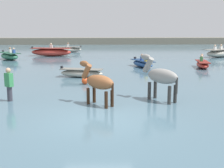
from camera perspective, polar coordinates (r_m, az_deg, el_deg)
name	(u,v)px	position (r m, az deg, el deg)	size (l,w,h in m)	color
ground_plane	(98,127)	(9.92, -2.66, -8.21)	(120.00, 120.00, 0.00)	#666051
water_surface	(99,75)	(19.62, -2.50, 1.80)	(90.00, 90.00, 0.29)	#476675
horse_lead_grey	(161,77)	(12.11, 9.22, 1.28)	(1.46, 1.74, 2.11)	gray
horse_trailing_chestnut	(98,83)	(11.33, -2.59, 0.18)	(1.48, 1.46, 1.93)	brown
boat_far_inshore	(68,49)	(35.19, -8.29, 6.48)	(3.05, 1.11, 1.08)	#B2AD9E
boat_distant_east	(221,53)	(31.22, 19.87, 5.53)	(3.96, 3.08, 1.23)	#B2AD9E
boat_near_port	(9,56)	(28.56, -18.84, 5.03)	(2.61, 2.85, 1.10)	#337556
boat_mid_outer	(143,63)	(22.21, 5.81, 3.89)	(1.66, 2.68, 0.97)	#28518E
boat_distant_west	(82,73)	(17.76, -5.78, 2.07)	(2.67, 1.41, 0.63)	#B2AD9E
boat_far_offshore	(51,52)	(30.91, -11.44, 5.95)	(4.21, 1.99, 1.27)	#BC382D
boat_mid_channel	(203,64)	(22.66, 16.75, 3.60)	(1.20, 2.59, 0.95)	#BC382D
person_onlooker_right	(9,87)	(12.66, -18.86, -0.51)	(0.38, 0.35, 1.63)	#383842
channel_buoy	(85,81)	(15.60, -5.12, 0.63)	(0.35, 0.35, 0.81)	#E54C1E
far_shoreline	(99,42)	(50.12, -2.41, 7.97)	(80.00, 2.40, 1.37)	#706B5B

